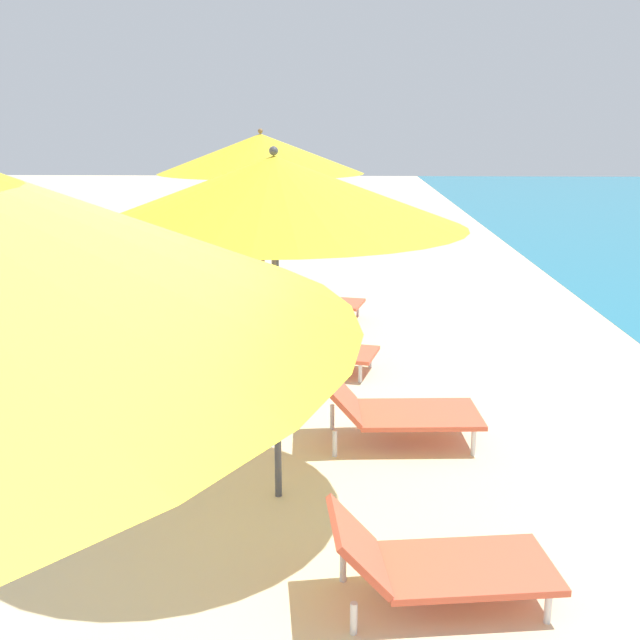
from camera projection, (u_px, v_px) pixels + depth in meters
umbrella_second at (274, 192)px, 4.98m from camera, size 2.55×2.55×2.47m
lounger_second_shoreside at (396, 409)px, 6.40m from camera, size 1.36×0.75×0.61m
lounger_second_inland at (435, 562)px, 4.24m from camera, size 1.32×0.74×0.55m
umbrella_farthest at (261, 154)px, 8.95m from camera, size 2.43×2.43×2.57m
lounger_farthest_shoreside at (312, 300)px, 10.57m from camera, size 1.46×0.92×0.48m
lounger_farthest_inland at (309, 347)px, 8.30m from camera, size 1.53×0.93×0.49m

